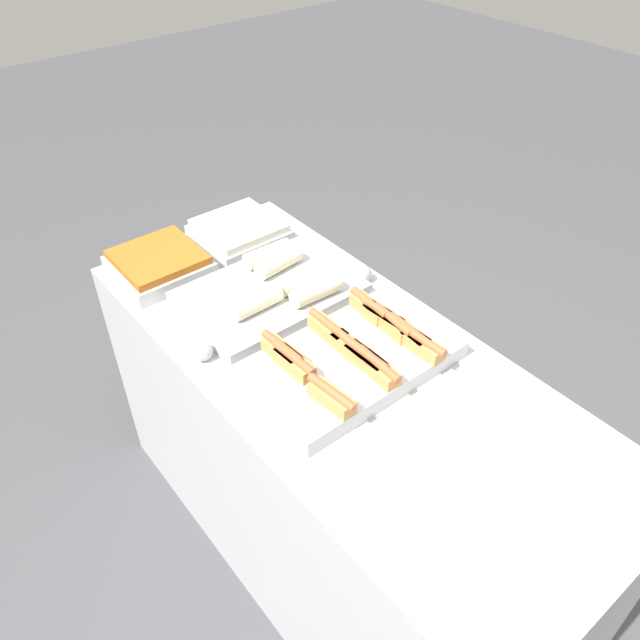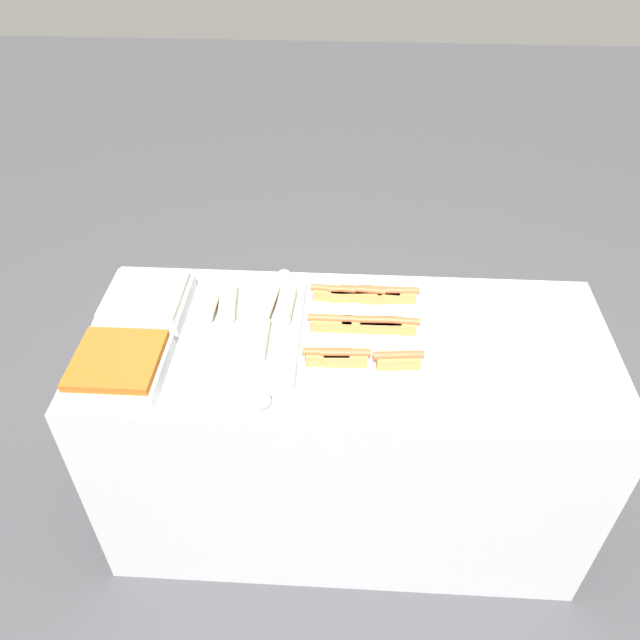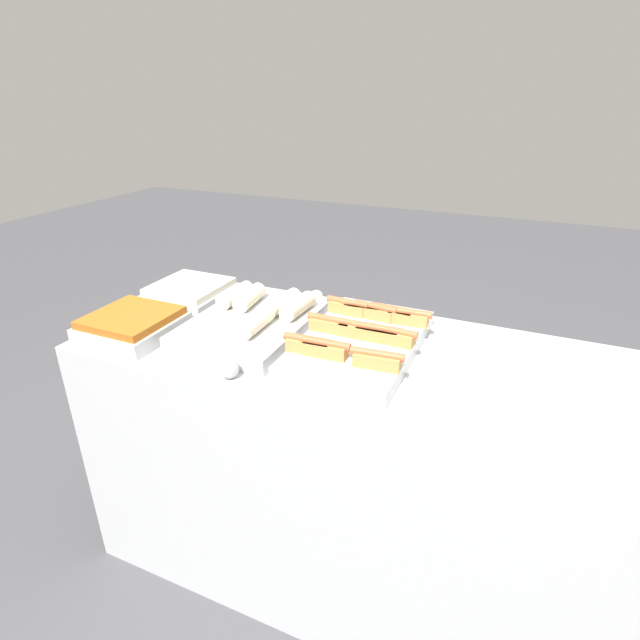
{
  "view_description": "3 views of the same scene",
  "coord_description": "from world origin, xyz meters",
  "px_view_note": "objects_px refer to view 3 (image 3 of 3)",
  "views": [
    {
      "loc": [
        0.9,
        -0.8,
        2.01
      ],
      "look_at": [
        -0.09,
        0.0,
        0.96
      ],
      "focal_mm": 35.0,
      "sensor_mm": 36.0,
      "label": 1
    },
    {
      "loc": [
        -0.01,
        -1.42,
        2.16
      ],
      "look_at": [
        -0.09,
        0.0,
        0.96
      ],
      "focal_mm": 35.0,
      "sensor_mm": 36.0,
      "label": 2
    },
    {
      "loc": [
        0.46,
        -1.25,
        1.58
      ],
      "look_at": [
        -0.09,
        0.0,
        0.96
      ],
      "focal_mm": 28.0,
      "sensor_mm": 36.0,
      "label": 3
    }
  ],
  "objects_px": {
    "tray_side_back": "(191,293)",
    "serving_spoon_near": "(225,369)",
    "tray_hotdogs": "(361,339)",
    "serving_spoon_far": "(312,297)",
    "tray_side_front": "(133,325)",
    "tray_wraps": "(256,319)"
  },
  "relations": [
    {
      "from": "tray_side_back",
      "to": "serving_spoon_near",
      "type": "height_order",
      "value": "tray_side_back"
    },
    {
      "from": "tray_side_front",
      "to": "tray_side_back",
      "type": "height_order",
      "value": "same"
    },
    {
      "from": "serving_spoon_far",
      "to": "serving_spoon_near",
      "type": "bearing_deg",
      "value": -90.41
    },
    {
      "from": "serving_spoon_near",
      "to": "serving_spoon_far",
      "type": "relative_size",
      "value": 0.96
    },
    {
      "from": "tray_side_back",
      "to": "serving_spoon_near",
      "type": "bearing_deg",
      "value": -43.95
    },
    {
      "from": "tray_side_front",
      "to": "serving_spoon_far",
      "type": "bearing_deg",
      "value": 48.5
    },
    {
      "from": "tray_wraps",
      "to": "tray_side_back",
      "type": "distance_m",
      "value": 0.35
    },
    {
      "from": "tray_hotdogs",
      "to": "serving_spoon_near",
      "type": "bearing_deg",
      "value": -135.08
    },
    {
      "from": "tray_side_back",
      "to": "tray_hotdogs",
      "type": "bearing_deg",
      "value": -8.58
    },
    {
      "from": "tray_wraps",
      "to": "serving_spoon_far",
      "type": "distance_m",
      "value": 0.28
    },
    {
      "from": "tray_hotdogs",
      "to": "serving_spoon_far",
      "type": "relative_size",
      "value": 2.0
    },
    {
      "from": "tray_wraps",
      "to": "tray_side_front",
      "type": "distance_m",
      "value": 0.39
    },
    {
      "from": "tray_side_front",
      "to": "serving_spoon_near",
      "type": "relative_size",
      "value": 1.03
    },
    {
      "from": "tray_side_back",
      "to": "serving_spoon_near",
      "type": "relative_size",
      "value": 1.03
    },
    {
      "from": "tray_wraps",
      "to": "tray_side_back",
      "type": "xyz_separation_m",
      "value": [
        -0.34,
        0.1,
        0.0
      ]
    },
    {
      "from": "tray_side_back",
      "to": "serving_spoon_far",
      "type": "xyz_separation_m",
      "value": [
        0.41,
        0.17,
        -0.01
      ]
    },
    {
      "from": "tray_wraps",
      "to": "tray_side_back",
      "type": "height_order",
      "value": "tray_wraps"
    },
    {
      "from": "tray_wraps",
      "to": "serving_spoon_near",
      "type": "relative_size",
      "value": 1.91
    },
    {
      "from": "tray_side_front",
      "to": "serving_spoon_near",
      "type": "distance_m",
      "value": 0.42
    },
    {
      "from": "tray_side_back",
      "to": "serving_spoon_far",
      "type": "height_order",
      "value": "tray_side_back"
    },
    {
      "from": "tray_side_front",
      "to": "serving_spoon_near",
      "type": "height_order",
      "value": "tray_side_front"
    },
    {
      "from": "tray_wraps",
      "to": "serving_spoon_far",
      "type": "bearing_deg",
      "value": 74.58
    }
  ]
}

